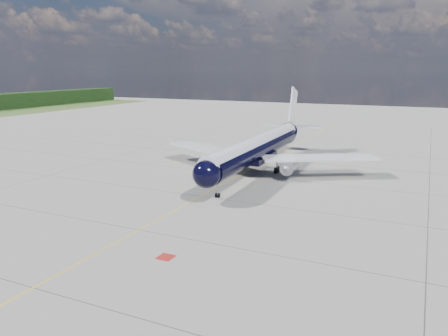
{
  "coord_description": "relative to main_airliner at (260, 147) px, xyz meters",
  "views": [
    {
      "loc": [
        28.85,
        -43.59,
        17.98
      ],
      "look_at": [
        2.66,
        12.29,
        4.0
      ],
      "focal_mm": 35.0,
      "sensor_mm": 36.0,
      "label": 1
    }
  ],
  "objects": [
    {
      "name": "main_airliner",
      "position": [
        0.0,
        0.0,
        0.0
      ],
      "size": [
        40.82,
        49.63,
        14.35
      ],
      "rotation": [
        0.0,
        0.0,
        0.02
      ],
      "color": "black",
      "rests_on": "ground"
    },
    {
      "name": "ground",
      "position": [
        -2.08,
        1.44,
        -4.45
      ],
      "size": [
        320.0,
        320.0,
        0.0
      ],
      "primitive_type": "plane",
      "color": "#99988E",
      "rests_on": "ground"
    },
    {
      "name": "red_marking",
      "position": [
        4.72,
        -38.56,
        -4.45
      ],
      "size": [
        1.6,
        1.6,
        0.01
      ],
      "primitive_type": "cube",
      "color": "maroon",
      "rests_on": "ground"
    },
    {
      "name": "taxiway_centerline",
      "position": [
        -2.08,
        -3.56,
        -4.45
      ],
      "size": [
        0.16,
        160.0,
        0.01
      ],
      "primitive_type": "cube",
      "color": "yellow",
      "rests_on": "ground"
    }
  ]
}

